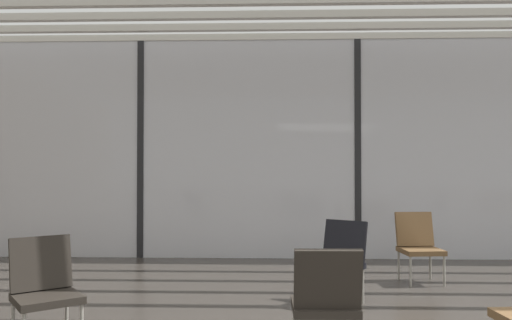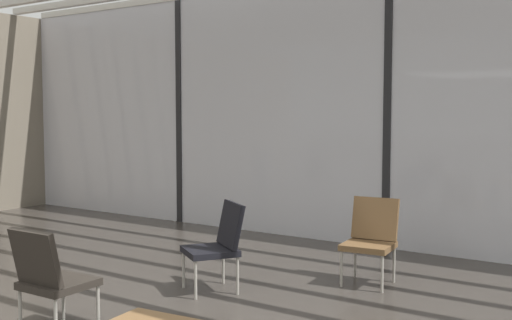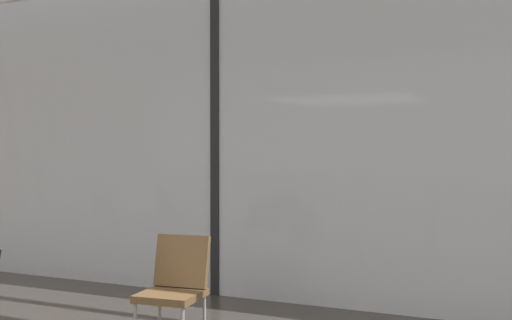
{
  "view_description": "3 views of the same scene",
  "coord_description": "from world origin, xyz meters",
  "px_view_note": "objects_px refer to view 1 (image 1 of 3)",
  "views": [
    {
      "loc": [
        -1.34,
        -3.08,
        1.43
      ],
      "look_at": [
        -1.51,
        1.72,
        1.51
      ],
      "focal_mm": 36.08,
      "sensor_mm": 36.0,
      "label": 1
    },
    {
      "loc": [
        3.02,
        -2.31,
        1.75
      ],
      "look_at": [
        -1.03,
        3.69,
        1.2
      ],
      "focal_mm": 43.29,
      "sensor_mm": 36.0,
      "label": 2
    },
    {
      "loc": [
        3.32,
        -0.97,
        1.6
      ],
      "look_at": [
        -0.53,
        7.38,
        1.45
      ],
      "focal_mm": 44.58,
      "sensor_mm": 36.0,
      "label": 3
    }
  ],
  "objects_px": {
    "lounge_chair_5": "(326,297)",
    "lounge_chair_6": "(45,285)",
    "parked_airplane": "(282,151)",
    "lounge_chair_2": "(340,257)",
    "lounge_chair_1": "(418,242)"
  },
  "relations": [
    {
      "from": "lounge_chair_6",
      "to": "parked_airplane",
      "type": "bearing_deg",
      "value": 41.11
    },
    {
      "from": "parked_airplane",
      "to": "lounge_chair_5",
      "type": "xyz_separation_m",
      "value": [
        0.14,
        -10.64,
        -1.43
      ]
    },
    {
      "from": "lounge_chair_2",
      "to": "lounge_chair_5",
      "type": "xyz_separation_m",
      "value": [
        -0.32,
        -1.74,
        0.0
      ]
    },
    {
      "from": "parked_airplane",
      "to": "lounge_chair_2",
      "type": "distance_m",
      "value": 9.02
    },
    {
      "from": "lounge_chair_1",
      "to": "lounge_chair_6",
      "type": "relative_size",
      "value": 1.0
    },
    {
      "from": "lounge_chair_2",
      "to": "lounge_chair_5",
      "type": "height_order",
      "value": "same"
    },
    {
      "from": "lounge_chair_1",
      "to": "lounge_chair_2",
      "type": "xyz_separation_m",
      "value": [
        -1.13,
        -1.1,
        0.0
      ]
    },
    {
      "from": "lounge_chair_2",
      "to": "lounge_chair_6",
      "type": "height_order",
      "value": "same"
    },
    {
      "from": "parked_airplane",
      "to": "lounge_chair_2",
      "type": "height_order",
      "value": "parked_airplane"
    },
    {
      "from": "lounge_chair_5",
      "to": "lounge_chair_6",
      "type": "height_order",
      "value": "same"
    },
    {
      "from": "lounge_chair_1",
      "to": "lounge_chair_5",
      "type": "bearing_deg",
      "value": -123.07
    },
    {
      "from": "lounge_chair_5",
      "to": "lounge_chair_1",
      "type": "bearing_deg",
      "value": -118.39
    },
    {
      "from": "lounge_chair_5",
      "to": "lounge_chair_6",
      "type": "distance_m",
      "value": 2.26
    },
    {
      "from": "lounge_chair_6",
      "to": "lounge_chair_1",
      "type": "bearing_deg",
      "value": -3.16
    },
    {
      "from": "lounge_chair_5",
      "to": "lounge_chair_6",
      "type": "relative_size",
      "value": 1.0
    }
  ]
}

